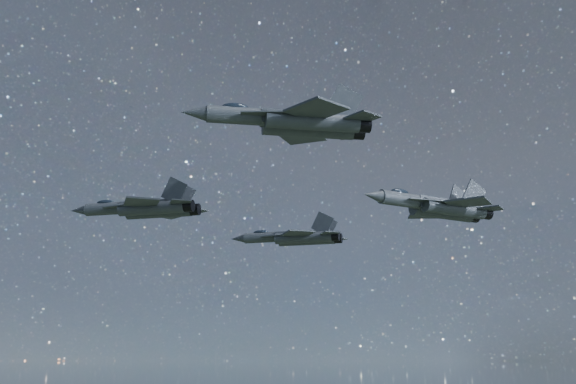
{
  "coord_description": "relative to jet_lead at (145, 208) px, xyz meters",
  "views": [
    {
      "loc": [
        -3.5,
        -76.79,
        125.77
      ],
      "look_at": [
        2.66,
        0.06,
        145.16
      ],
      "focal_mm": 42.0,
      "sensor_mm": 36.0,
      "label": 1
    }
  ],
  "objects": [
    {
      "name": "jet_lead",
      "position": [
        0.0,
        0.0,
        0.0
      ],
      "size": [
        16.29,
        10.91,
        4.12
      ],
      "rotation": [
        0.0,
        0.0,
        -0.33
      ],
      "color": "#31373D"
    },
    {
      "name": "jet_left",
      "position": [
        19.0,
        21.09,
        0.76
      ],
      "size": [
        17.36,
        11.57,
        4.41
      ],
      "rotation": [
        0.0,
        0.0,
        -0.35
      ],
      "color": "#31373D"
    },
    {
      "name": "jet_right",
      "position": [
        15.56,
        -15.49,
        5.15
      ],
      "size": [
        18.51,
        12.99,
        4.67
      ],
      "rotation": [
        0.0,
        0.0,
        0.1
      ],
      "color": "#31373D"
    },
    {
      "name": "jet_slot",
      "position": [
        34.48,
        2.3,
        1.34
      ],
      "size": [
        18.71,
        12.26,
        4.82
      ],
      "rotation": [
        0.0,
        0.0,
        0.43
      ],
      "color": "#31373D"
    }
  ]
}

